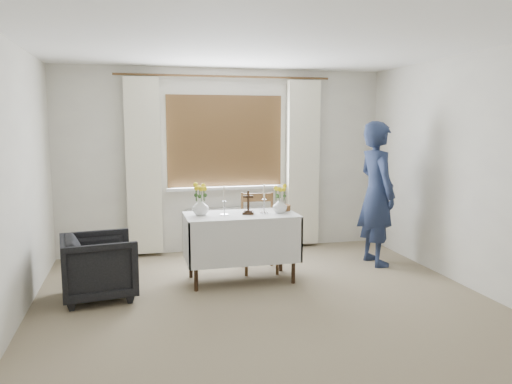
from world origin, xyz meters
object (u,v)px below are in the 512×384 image
altar_table (241,247)px  wooden_cross (248,203)px  flower_vase_right (280,206)px  person (377,194)px  flower_vase_left (200,207)px  armchair (99,266)px  wooden_chair (259,233)px

altar_table → wooden_cross: wooden_cross is taller
altar_table → flower_vase_right: (0.44, -0.03, 0.46)m
person → flower_vase_left: bearing=93.5°
armchair → wooden_cross: 1.70m
altar_table → flower_vase_right: bearing=-3.5°
armchair → flower_vase_right: size_ratio=4.32×
flower_vase_left → armchair: bearing=-166.6°
flower_vase_right → person: bearing=12.4°
altar_table → wooden_cross: size_ratio=4.72×
wooden_chair → altar_table: bearing=-128.1°
wooden_chair → flower_vase_left: 0.87m
wooden_chair → person: 1.56m
wooden_cross → flower_vase_right: size_ratio=1.58×
person → armchair: bearing=96.0°
altar_table → armchair: bearing=-172.2°
altar_table → wooden_chair: size_ratio=1.34×
armchair → flower_vase_right: (1.96, 0.18, 0.52)m
flower_vase_left → altar_table: bearing=-6.1°
person → flower_vase_right: person is taller
person → flower_vase_right: (-1.35, -0.30, -0.05)m
wooden_chair → person: person is taller
wooden_chair → flower_vase_left: (-0.74, -0.26, 0.39)m
wooden_chair → flower_vase_left: flower_vase_left is taller
altar_table → armchair: size_ratio=1.72×
flower_vase_left → flower_vase_right: size_ratio=1.13×
altar_table → flower_vase_right: size_ratio=7.43×
wooden_cross → flower_vase_right: 0.37m
wooden_cross → flower_vase_right: wooden_cross is taller
wooden_chair → armchair: 1.88m
armchair → flower_vase_left: bearing=-84.6°
flower_vase_right → altar_table: bearing=176.5°
altar_table → flower_vase_left: bearing=173.9°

